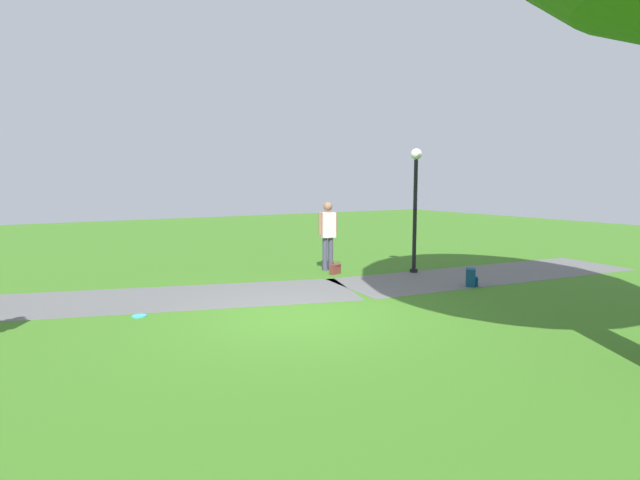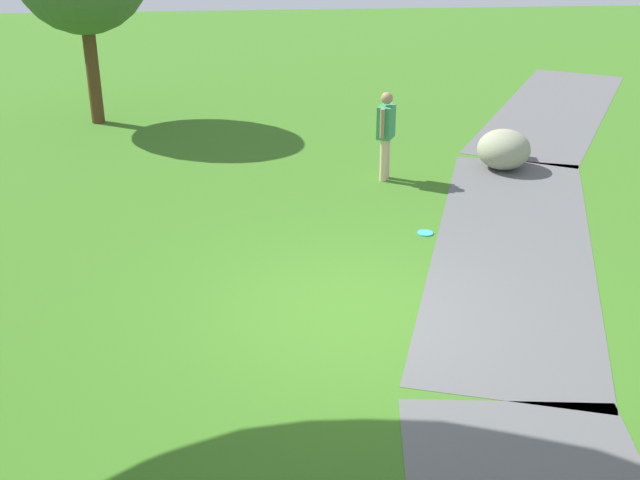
{
  "view_description": "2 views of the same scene",
  "coord_description": "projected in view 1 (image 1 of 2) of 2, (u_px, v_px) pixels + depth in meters",
  "views": [
    {
      "loc": [
        4.1,
        7.44,
        2.34
      ],
      "look_at": [
        -0.14,
        0.47,
        1.38
      ],
      "focal_mm": 28.43,
      "sensor_mm": 36.0,
      "label": 1
    },
    {
      "loc": [
        -9.15,
        1.05,
        5.2
      ],
      "look_at": [
        -0.28,
        0.36,
        1.14
      ],
      "focal_mm": 46.41,
      "sensor_mm": 36.0,
      "label": 2
    }
  ],
  "objects": [
    {
      "name": "ground_plane",
      "position": [
        299.0,
        317.0,
        8.7
      ],
      "size": [
        48.0,
        48.0,
        0.0
      ],
      "primitive_type": "plane",
      "color": "#396E1F"
    },
    {
      "name": "footpath_segment_near",
      "position": [
        489.0,
        274.0,
        12.69
      ],
      "size": [
        8.21,
        3.17,
        0.01
      ],
      "color": "#5B5B5B",
      "rests_on": "ground"
    },
    {
      "name": "footpath_segment_mid",
      "position": [
        156.0,
        298.0,
        10.07
      ],
      "size": [
        8.32,
        4.58,
        0.01
      ],
      "color": "#5B5B5B",
      "rests_on": "ground"
    },
    {
      "name": "lamp_post",
      "position": [
        415.0,
        196.0,
        12.74
      ],
      "size": [
        0.28,
        0.28,
        3.13
      ],
      "color": "black",
      "rests_on": "ground"
    },
    {
      "name": "woman_with_handbag",
      "position": [
        328.0,
        231.0,
        13.13
      ],
      "size": [
        0.52,
        0.29,
        1.79
      ],
      "color": "#46405C",
      "rests_on": "ground"
    },
    {
      "name": "handbag_on_grass",
      "position": [
        335.0,
        269.0,
        12.71
      ],
      "size": [
        0.34,
        0.34,
        0.31
      ],
      "color": "brown",
      "rests_on": "ground"
    },
    {
      "name": "spare_backpack_on_lawn",
      "position": [
        471.0,
        278.0,
        11.23
      ],
      "size": [
        0.35,
        0.35,
        0.4
      ],
      "color": "navy",
      "rests_on": "ground"
    },
    {
      "name": "frisbee_on_grass",
      "position": [
        139.0,
        316.0,
        8.75
      ],
      "size": [
        0.24,
        0.24,
        0.02
      ],
      "color": "#37ABCB",
      "rests_on": "ground"
    }
  ]
}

